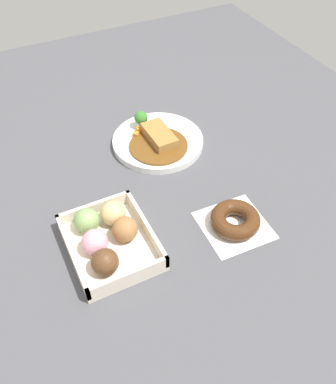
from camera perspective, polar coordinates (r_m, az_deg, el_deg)
The scene contains 4 objects.
ground_plane at distance 1.00m, azimuth -5.42°, elevation 1.70°, with size 1.60×1.60×0.00m, color #4C4C51.
curry_plate at distance 1.09m, azimuth -1.48°, elevation 7.18°, with size 0.24×0.24×0.07m.
donut_box at distance 0.85m, azimuth -8.34°, elevation -6.29°, with size 0.20×0.17×0.07m.
chocolate_ring_donut at distance 0.90m, azimuth 9.23°, elevation -3.86°, with size 0.15×0.15×0.04m.
Camera 1 is at (0.68, -0.23, 0.69)m, focal length 38.65 mm.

